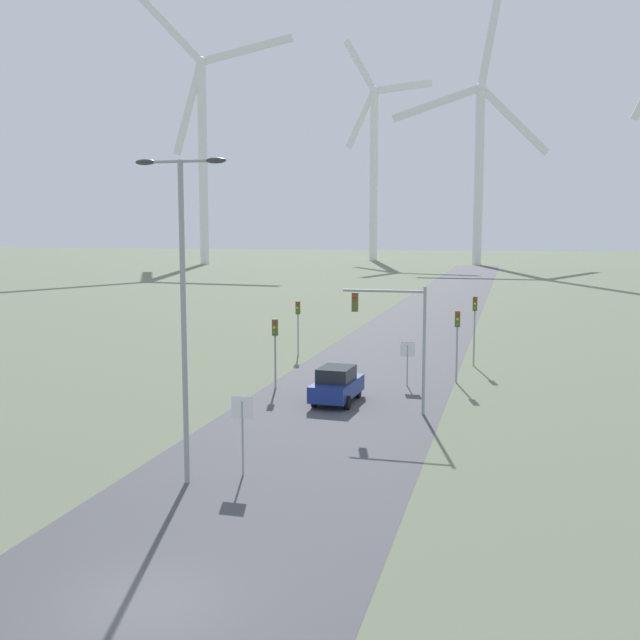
# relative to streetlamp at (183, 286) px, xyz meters

# --- Properties ---
(ground_plane) EXTENTS (600.00, 600.00, 0.00)m
(ground_plane) POSITION_rel_streetlamp_xyz_m (2.59, -7.96, -6.75)
(ground_plane) COLOR #667056
(road_surface) EXTENTS (10.00, 240.00, 0.01)m
(road_surface) POSITION_rel_streetlamp_xyz_m (2.59, 40.04, -6.75)
(road_surface) COLOR #47474C
(road_surface) RESTS_ON ground
(streetlamp) EXTENTS (3.20, 0.32, 10.92)m
(streetlamp) POSITION_rel_streetlamp_xyz_m (0.00, 0.00, 0.00)
(streetlamp) COLOR #93999E
(streetlamp) RESTS_ON ground
(stop_sign_near) EXTENTS (0.81, 0.07, 2.85)m
(stop_sign_near) POSITION_rel_streetlamp_xyz_m (1.57, 1.23, -4.76)
(stop_sign_near) COLOR #93999E
(stop_sign_near) RESTS_ON ground
(stop_sign_far) EXTENTS (0.81, 0.07, 2.46)m
(stop_sign_far) POSITION_rel_streetlamp_xyz_m (5.10, 17.81, -5.03)
(stop_sign_far) COLOR #93999E
(stop_sign_far) RESTS_ON ground
(traffic_light_post_near_left) EXTENTS (0.28, 0.34, 3.81)m
(traffic_light_post_near_left) POSITION_rel_streetlamp_xyz_m (-1.77, 15.35, -3.96)
(traffic_light_post_near_left) COLOR #93999E
(traffic_light_post_near_left) RESTS_ON ground
(traffic_light_post_near_right) EXTENTS (0.28, 0.34, 4.09)m
(traffic_light_post_near_right) POSITION_rel_streetlamp_xyz_m (7.68, 19.30, -3.76)
(traffic_light_post_near_right) COLOR #93999E
(traffic_light_post_near_right) RESTS_ON ground
(traffic_light_post_mid_left) EXTENTS (0.28, 0.33, 3.74)m
(traffic_light_post_mid_left) POSITION_rel_streetlamp_xyz_m (-3.61, 26.17, -4.01)
(traffic_light_post_mid_left) COLOR #93999E
(traffic_light_post_mid_left) RESTS_ON ground
(traffic_light_post_mid_right) EXTENTS (0.28, 0.33, 4.43)m
(traffic_light_post_mid_right) POSITION_rel_streetlamp_xyz_m (8.36, 24.92, -3.52)
(traffic_light_post_mid_right) COLOR #93999E
(traffic_light_post_mid_right) RESTS_ON ground
(traffic_light_mast_overhead) EXTENTS (3.94, 0.35, 6.02)m
(traffic_light_mast_overhead) POSITION_rel_streetlamp_xyz_m (5.38, 11.55, -2.51)
(traffic_light_mast_overhead) COLOR #93999E
(traffic_light_mast_overhead) RESTS_ON ground
(car_approaching) EXTENTS (2.03, 4.19, 1.83)m
(car_approaching) POSITION_rel_streetlamp_xyz_m (2.24, 12.90, -5.84)
(car_approaching) COLOR navy
(car_approaching) RESTS_ON ground
(wind_turbine_far_left) EXTENTS (38.53, 7.45, 66.36)m
(wind_turbine_far_left) POSITION_rel_streetlamp_xyz_m (-64.20, 151.79, 23.83)
(wind_turbine_far_left) COLOR white
(wind_turbine_far_left) RESTS_ON ground
(wind_turbine_left) EXTENTS (25.49, 7.84, 60.92)m
(wind_turbine_left) POSITION_rel_streetlamp_xyz_m (-27.35, 184.06, 21.29)
(wind_turbine_left) COLOR white
(wind_turbine_left) RESTS_ON ground
(wind_turbine_center) EXTENTS (36.52, 18.25, 65.33)m
(wind_turbine_center) POSITION_rel_streetlamp_xyz_m (1.99, 165.11, 20.27)
(wind_turbine_center) COLOR white
(wind_turbine_center) RESTS_ON ground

